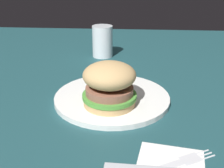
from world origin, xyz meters
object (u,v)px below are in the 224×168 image
object	(u,v)px
fries_pile	(113,84)
napkin	(170,166)
drink_glass	(103,43)
sandwich	(109,84)
plate	(112,98)
fork	(171,164)

from	to	relation	value
fries_pile	napkin	size ratio (longest dim) A/B	1.09
napkin	drink_glass	size ratio (longest dim) A/B	1.03
sandwich	drink_glass	distance (m)	0.39
plate	napkin	bearing A→B (deg)	25.83
plate	sandwich	bearing A→B (deg)	-3.23
sandwich	fries_pile	size ratio (longest dim) A/B	1.02
plate	sandwich	xyz separation A→B (m)	(0.04, -0.00, 0.06)
sandwich	fork	bearing A→B (deg)	31.80
fries_pile	fork	size ratio (longest dim) A/B	0.75
plate	drink_glass	world-z (taller)	drink_glass
plate	napkin	size ratio (longest dim) A/B	2.51
plate	fries_pile	xyz separation A→B (m)	(-0.06, -0.00, 0.01)
plate	sandwich	size ratio (longest dim) A/B	2.27
plate	fries_pile	bearing A→B (deg)	-177.84
fries_pile	drink_glass	distance (m)	0.29
fork	drink_glass	xyz separation A→B (m)	(-0.57, -0.17, 0.04)
sandwich	fork	xyz separation A→B (m)	(0.19, 0.12, -0.06)
fork	drink_glass	bearing A→B (deg)	-163.30
napkin	sandwich	bearing A→B (deg)	-148.61
plate	fries_pile	distance (m)	0.06
sandwich	napkin	size ratio (longest dim) A/B	1.11
sandwich	napkin	bearing A→B (deg)	31.39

